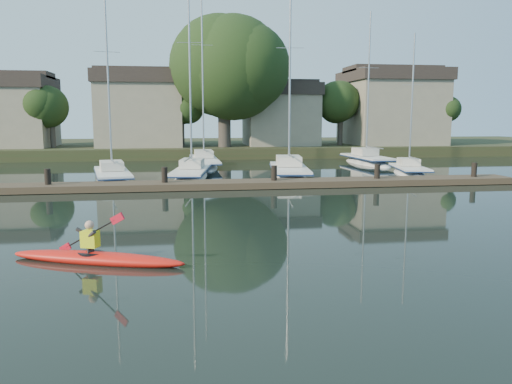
{
  "coord_description": "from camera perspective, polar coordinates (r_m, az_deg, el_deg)",
  "views": [
    {
      "loc": [
        -2.0,
        -13.09,
        3.87
      ],
      "look_at": [
        0.57,
        4.42,
        1.2
      ],
      "focal_mm": 35.0,
      "sensor_mm": 36.0,
      "label": 1
    }
  ],
  "objects": [
    {
      "name": "dock",
      "position": [
        27.41,
        -4.1,
        0.87
      ],
      "size": [
        34.0,
        2.0,
        1.8
      ],
      "color": "#463528",
      "rests_on": "ground"
    },
    {
      "name": "ground",
      "position": [
        13.79,
        0.31,
        -7.71
      ],
      "size": [
        160.0,
        160.0,
        0.0
      ],
      "primitive_type": "plane",
      "color": "black",
      "rests_on": "ground"
    },
    {
      "name": "sailboat_6",
      "position": [
        40.02,
        -5.94,
        2.72
      ],
      "size": [
        2.29,
        10.15,
        16.08
      ],
      "rotation": [
        0.0,
        0.0,
        0.02
      ],
      "color": "white",
      "rests_on": "ground"
    },
    {
      "name": "sailboat_4",
      "position": [
        35.63,
        17.09,
        1.69
      ],
      "size": [
        3.04,
        6.42,
        10.49
      ],
      "rotation": [
        0.0,
        0.0,
        -0.2
      ],
      "color": "white",
      "rests_on": "ground"
    },
    {
      "name": "kayak",
      "position": [
        14.12,
        -17.85,
        -6.93
      ],
      "size": [
        4.92,
        2.34,
        1.6
      ],
      "rotation": [
        0.0,
        0.0,
        -0.35
      ],
      "color": "red",
      "rests_on": "ground"
    },
    {
      "name": "sailboat_2",
      "position": [
        32.34,
        -7.38,
        1.31
      ],
      "size": [
        3.27,
        8.99,
        14.55
      ],
      "rotation": [
        0.0,
        0.0,
        -0.14
      ],
      "color": "white",
      "rests_on": "ground"
    },
    {
      "name": "sailboat_3",
      "position": [
        32.63,
        3.8,
        1.37
      ],
      "size": [
        3.48,
        9.07,
        14.25
      ],
      "rotation": [
        0.0,
        0.0,
        -0.13
      ],
      "color": "white",
      "rests_on": "ground"
    },
    {
      "name": "shore",
      "position": [
        53.5,
        -4.52,
        7.87
      ],
      "size": [
        90.0,
        25.25,
        12.75
      ],
      "color": "#25341A",
      "rests_on": "ground"
    },
    {
      "name": "sailboat_1",
      "position": [
        31.96,
        -16.05,
        0.96
      ],
      "size": [
        3.55,
        8.39,
        13.34
      ],
      "rotation": [
        0.0,
        0.0,
        0.19
      ],
      "color": "white",
      "rests_on": "ground"
    },
    {
      "name": "sailboat_7",
      "position": [
        42.81,
        12.55,
        2.92
      ],
      "size": [
        2.67,
        8.57,
        13.65
      ],
      "rotation": [
        0.0,
        0.0,
        0.05
      ],
      "color": "white",
      "rests_on": "ground"
    }
  ]
}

